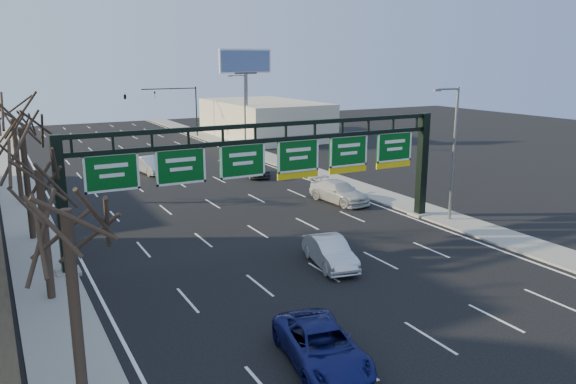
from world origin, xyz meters
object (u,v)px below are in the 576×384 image
car_silver_sedan (330,252)px  car_white_wagon (339,192)px  car_blue_suv (322,346)px  sign_gantry (273,165)px

car_silver_sedan → car_white_wagon: size_ratio=0.84×
car_blue_suv → car_silver_sedan: (5.63, 8.30, 0.04)m
sign_gantry → car_silver_sedan: (0.64, -5.34, -3.86)m
sign_gantry → car_blue_suv: 15.05m
sign_gantry → car_white_wagon: 11.14m
sign_gantry → car_white_wagon: (8.64, 5.91, -3.83)m
sign_gantry → car_silver_sedan: size_ratio=5.29×
car_silver_sedan → car_white_wagon: car_white_wagon is taller
car_blue_suv → car_silver_sedan: bearing=65.9°
car_white_wagon → car_silver_sedan: bearing=-132.8°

